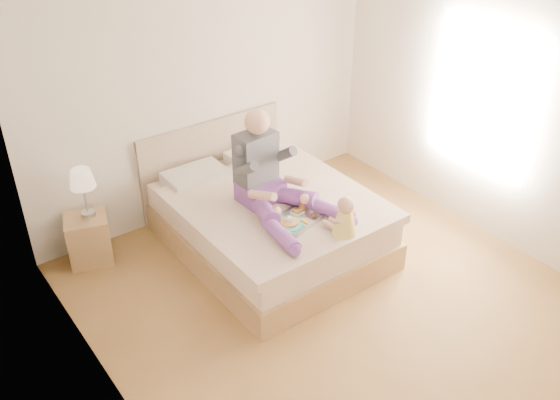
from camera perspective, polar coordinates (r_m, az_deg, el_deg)
room at (r=4.92m, az=6.47°, el=4.77°), size 4.02×4.22×2.71m
bed at (r=6.20m, az=-1.39°, el=-1.60°), size 1.70×2.18×1.00m
nightstand at (r=6.29m, az=-17.07°, el=-3.43°), size 0.49×0.46×0.49m
lamp at (r=6.00m, az=-17.65°, el=1.64°), size 0.24×0.24×0.49m
adult at (r=5.70m, az=-0.96°, el=1.86°), size 0.79×1.14×0.94m
tray at (r=5.60m, az=1.40°, el=-1.70°), size 0.50×0.43×0.12m
baby at (r=5.41m, az=5.88°, el=-1.70°), size 0.24×0.33×0.36m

